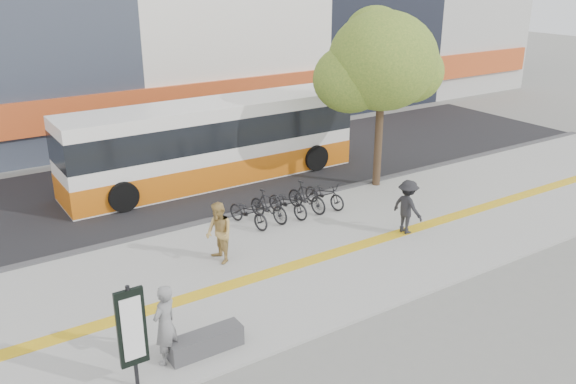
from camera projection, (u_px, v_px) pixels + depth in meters
ground at (280, 295)px, 14.95m from camera, size 120.00×120.00×0.00m
sidewalk at (250, 270)px, 16.11m from camera, size 40.00×7.00×0.08m
tactile_strip at (259, 276)px, 15.71m from camera, size 40.00×0.45×0.01m
street at (148, 189)px, 21.99m from camera, size 40.00×8.00×0.06m
curb at (194, 225)px, 18.85m from camera, size 40.00×0.25×0.14m
bench at (206, 342)px, 12.58m from camera, size 1.60×0.45×0.45m
signboard at (132, 329)px, 11.14m from camera, size 0.55×0.10×2.20m
street_tree at (380, 63)px, 20.81m from camera, size 4.40×3.80×6.31m
bus at (213, 144)px, 22.35m from camera, size 11.13×2.64×2.96m
bicycle_row at (288, 202)px, 19.35m from camera, size 3.87×1.79×0.99m
seated_woman at (165, 324)px, 12.05m from camera, size 0.75×0.67×1.73m
pedestrian_tan at (219, 233)px, 16.20m from camera, size 0.65×0.83×1.70m
pedestrian_dark at (407, 207)px, 18.00m from camera, size 0.69×1.11×1.67m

